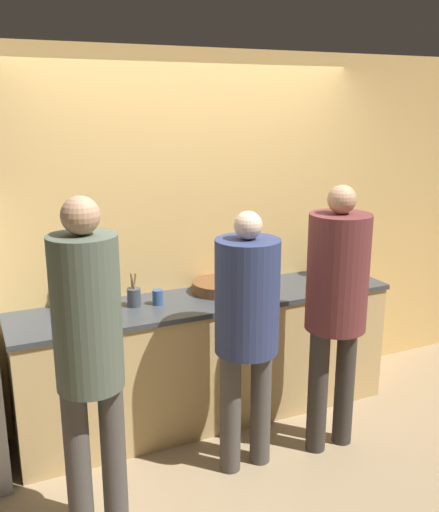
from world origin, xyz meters
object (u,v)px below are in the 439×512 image
Objects in this scene: person_center at (247,318)px; utensil_crock at (134,296)px; bottle_dark at (62,295)px; potted_plant at (322,260)px; person_left at (89,347)px; cup_blue at (158,297)px; fruit_bowl at (219,287)px; person_right at (337,294)px.

utensil_crock is (-0.49, 0.69, -0.02)m from person_center.
potted_plant is at bearing -2.49° from bottle_dark.
person_left is 1.11× the size of person_center.
person_left reaches higher than cup_blue.
bottle_dark is (0.05, 1.08, -0.07)m from person_left.
utensil_crock is 1.55m from potted_plant.
person_center is at bearing -101.41° from fruit_bowl.
bottle_dark reaches higher than fruit_bowl.
person_left reaches higher than utensil_crock.
person_center is 4.33× the size of fruit_bowl.
person_right is 1.18m from cup_blue.
person_center is 1.30m from potted_plant.
utensil_crock is 2.29× the size of cup_blue.
utensil_crock is at bearing 61.87° from person_left.
cup_blue is (-0.48, -0.07, 0.01)m from fruit_bowl.
cup_blue is at bearing -171.90° from fruit_bowl.
person_left is at bearing -139.89° from fruit_bowl.
person_left is 1.10m from cup_blue.
person_left is 1.08m from bottle_dark.
person_right is 0.92m from potted_plant.
fruit_bowl is at bearing -177.61° from potted_plant.
potted_plant is (0.44, 0.81, -0.03)m from person_right.
cup_blue is at bearing -17.95° from bottle_dark.
fruit_bowl is at bearing 78.59° from person_center.
person_left reaches higher than fruit_bowl.
person_center is at bearing 176.27° from person_right.
person_center is at bearing 12.84° from person_left.
fruit_bowl is at bearing 121.24° from person_right.
person_center is 7.18× the size of potted_plant.
bottle_dark is at bearing 137.64° from person_center.
utensil_crock reaches higher than cup_blue.
person_center is 0.93× the size of person_right.
cup_blue is at bearing 117.15° from person_center.
person_right reaches higher than person_center.
potted_plant is (1.05, 0.77, 0.04)m from person_center.
fruit_bowl is 0.64m from utensil_crock.
person_center reaches higher than utensil_crock.
person_left is 17.92× the size of cup_blue.
bottle_dark is (-0.44, 0.16, 0.03)m from utensil_crock.
person_center reaches higher than potted_plant.
person_center is at bearing -42.36° from bottle_dark.
person_right is at bearing -3.73° from person_center.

